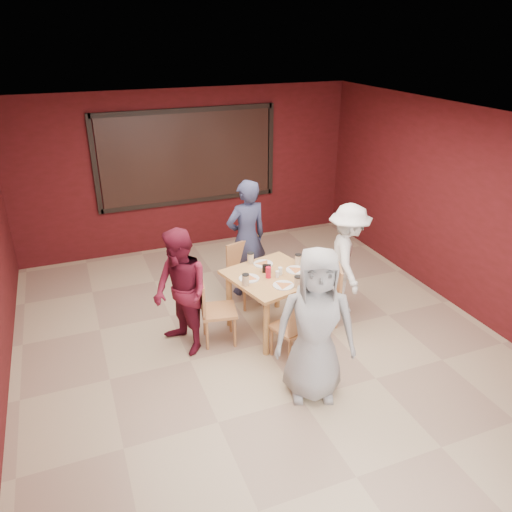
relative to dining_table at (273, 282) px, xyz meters
name	(u,v)px	position (x,y,z in m)	size (l,w,h in m)	color
floor	(263,344)	(-0.25, -0.30, -0.71)	(7.00, 7.00, 0.00)	tan
window_blinds	(188,157)	(-0.25, 3.15, 0.94)	(3.00, 0.02, 1.50)	black
dining_table	(273,282)	(0.00, 0.00, 0.00)	(1.26, 1.26, 0.97)	tan
chair_front	(295,326)	(-0.02, -0.73, -0.23)	(0.51, 0.51, 0.85)	#B46D46
chair_back	(244,269)	(-0.08, 0.86, -0.20)	(0.53, 0.53, 0.90)	#B46D46
chair_left	(213,307)	(-0.82, 0.01, -0.21)	(0.51, 0.51, 0.90)	#B46D46
chair_right	(330,291)	(0.79, -0.12, -0.24)	(0.53, 0.53, 0.84)	#B46D46
diner_front	(315,325)	(-0.10, -1.35, 0.16)	(0.86, 0.56, 1.75)	#999999
diner_back	(247,238)	(0.05, 1.10, 0.17)	(0.65, 0.42, 1.77)	#2E3352
diner_left	(181,293)	(-1.21, 0.00, 0.09)	(0.78, 0.61, 1.60)	maroon
diner_right	(348,258)	(1.19, 0.13, 0.07)	(1.01, 0.58, 1.57)	white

